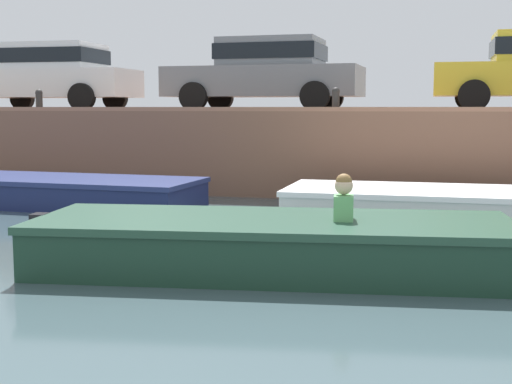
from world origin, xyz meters
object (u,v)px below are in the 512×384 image
(motorboat_passing, at_px, (296,245))
(car_left_inner_grey, at_px, (267,71))
(boat_moored_central_white, at_px, (460,205))
(mooring_bollard_west, at_px, (39,99))
(car_leftmost_white, at_px, (52,74))
(boat_moored_west_navy, at_px, (40,191))
(mooring_bollard_mid, at_px, (336,98))

(motorboat_passing, relative_size, car_left_inner_grey, 1.45)
(boat_moored_central_white, distance_m, mooring_bollard_west, 8.83)
(car_left_inner_grey, bearing_deg, car_leftmost_white, 179.97)
(boat_moored_central_white, bearing_deg, motorboat_passing, -113.59)
(boat_moored_west_navy, bearing_deg, car_left_inner_grey, 51.23)
(motorboat_passing, xyz_separation_m, car_leftmost_white, (-7.38, 7.94, 2.21))
(mooring_bollard_west, bearing_deg, motorboat_passing, -42.67)
(motorboat_passing, distance_m, mooring_bollard_mid, 6.34)
(mooring_bollard_west, bearing_deg, car_left_inner_grey, 22.18)
(boat_moored_west_navy, relative_size, car_left_inner_grey, 1.50)
(car_leftmost_white, relative_size, mooring_bollard_west, 9.19)
(boat_moored_west_navy, distance_m, mooring_bollard_mid, 5.64)
(car_leftmost_white, xyz_separation_m, mooring_bollard_mid, (6.94, -1.82, -0.61))
(boat_moored_central_white, xyz_separation_m, mooring_bollard_west, (-8.43, 2.01, 1.66))
(boat_moored_central_white, height_order, motorboat_passing, motorboat_passing)
(car_leftmost_white, distance_m, mooring_bollard_west, 2.05)
(motorboat_passing, relative_size, mooring_bollard_mid, 13.80)
(car_left_inner_grey, bearing_deg, boat_moored_central_white, -43.81)
(car_left_inner_grey, distance_m, mooring_bollard_mid, 2.59)
(boat_moored_central_white, distance_m, mooring_bollard_mid, 3.44)
(boat_moored_west_navy, distance_m, car_leftmost_white, 4.98)
(boat_moored_central_white, height_order, mooring_bollard_mid, mooring_bollard_mid)
(boat_moored_west_navy, distance_m, mooring_bollard_west, 2.99)
(car_left_inner_grey, bearing_deg, motorboat_passing, -74.54)
(motorboat_passing, bearing_deg, car_left_inner_grey, 105.46)
(boat_moored_west_navy, height_order, car_left_inner_grey, car_left_inner_grey)
(boat_moored_west_navy, bearing_deg, boat_moored_central_white, 1.19)
(motorboat_passing, distance_m, car_left_inner_grey, 8.52)
(car_left_inner_grey, bearing_deg, boat_moored_west_navy, -128.77)
(motorboat_passing, relative_size, car_leftmost_white, 1.50)
(mooring_bollard_mid, bearing_deg, boat_moored_west_navy, -156.39)
(car_leftmost_white, bearing_deg, motorboat_passing, -47.08)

